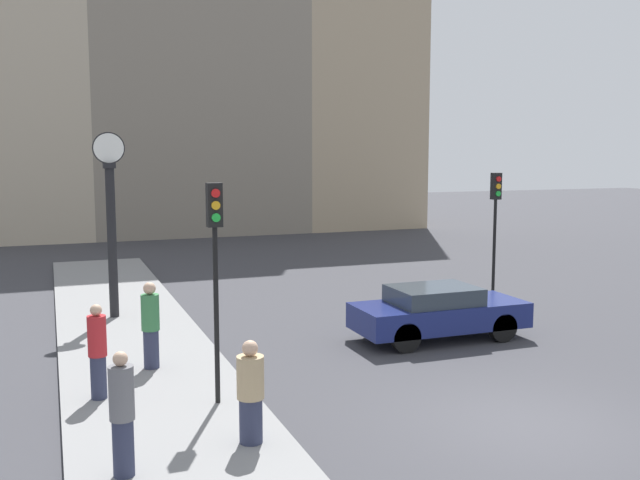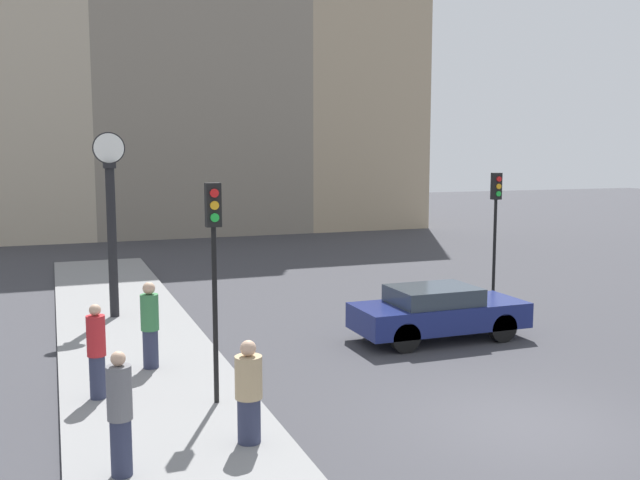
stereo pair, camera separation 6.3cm
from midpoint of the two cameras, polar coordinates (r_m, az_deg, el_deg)
The scene contains 11 objects.
ground_plane at distance 12.77m, azimuth 15.99°, elevation -14.02°, with size 120.00×120.00×0.00m, color #38383D.
sidewalk_corner at distance 19.46m, azimuth -15.39°, elevation -6.49°, with size 3.39×22.77×0.10m, color gray.
building_row at distance 40.47m, azimuth -10.10°, elevation 13.42°, with size 27.17×5.00×19.73m.
sedan_car at distance 17.56m, azimuth 9.33°, elevation -5.67°, with size 4.20×1.71×1.31m.
traffic_light_near at distance 12.47m, azimuth -8.53°, elevation -0.58°, with size 0.26×0.24×3.91m.
traffic_light_far at distance 21.01m, azimuth 13.77°, elevation 2.18°, with size 0.26×0.24×3.93m.
street_clock at distance 19.75m, azimuth -16.45°, elevation 1.45°, with size 0.84×0.32×4.94m.
pedestrian_grey_jacket at distance 10.36m, azimuth -15.71°, elevation -13.25°, with size 0.34×0.34×1.76m.
pedestrian_green_hoodie at distance 15.11m, azimuth -13.52°, elevation -6.63°, with size 0.37×0.37×1.80m.
pedestrian_red_top at distance 13.55m, azimuth -17.50°, elevation -8.50°, with size 0.33×0.33×1.74m.
pedestrian_tan_coat at distance 11.15m, azimuth -5.74°, elevation -12.07°, with size 0.42×0.42×1.61m.
Camera 1 is at (-7.28, -9.46, 4.55)m, focal length 40.00 mm.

